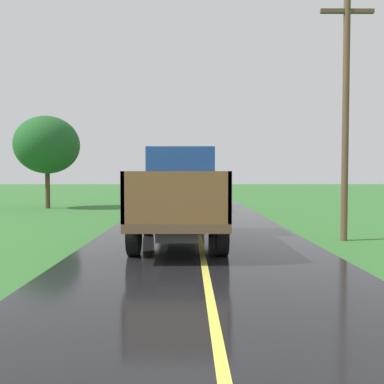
# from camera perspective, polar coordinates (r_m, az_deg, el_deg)

# --- Properties ---
(banana_truck_near) EXTENTS (2.38, 5.82, 2.80)m
(banana_truck_near) POSITION_cam_1_polar(r_m,az_deg,el_deg) (12.06, -1.70, -0.18)
(banana_truck_near) COLOR #2D2D30
(banana_truck_near) RESTS_ON road_surface
(banana_truck_far) EXTENTS (2.38, 5.81, 2.80)m
(banana_truck_far) POSITION_cam_1_polar(r_m,az_deg,el_deg) (23.79, -1.33, 0.99)
(banana_truck_far) COLOR #2D2D30
(banana_truck_far) RESTS_ON road_surface
(utility_pole_roadside) EXTENTS (1.61, 0.20, 7.33)m
(utility_pole_roadside) POSITION_cam_1_polar(r_m,az_deg,el_deg) (13.31, 20.87, 10.44)
(utility_pole_roadside) COLOR brown
(utility_pole_roadside) RESTS_ON ground
(roadside_tree_near_left) EXTENTS (3.92, 3.92, 5.67)m
(roadside_tree_near_left) POSITION_cam_1_polar(r_m,az_deg,el_deg) (26.45, -19.79, 6.27)
(roadside_tree_near_left) COLOR #4C3823
(roadside_tree_near_left) RESTS_ON ground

